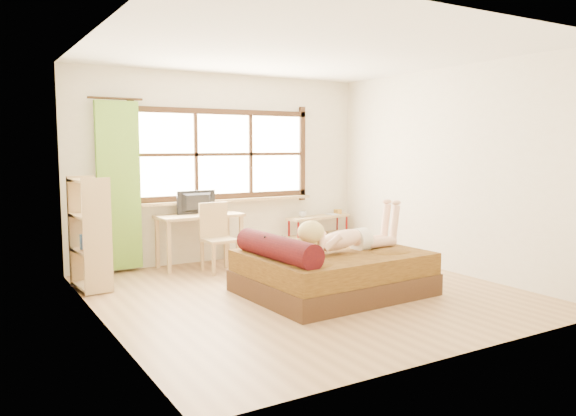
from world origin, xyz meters
TOP-DOWN VIEW (x-y plane):
  - floor at (0.00, 0.00)m, footprint 4.50×4.50m
  - ceiling at (0.00, 0.00)m, footprint 4.50×4.50m
  - wall_back at (0.00, 2.25)m, footprint 4.50×0.00m
  - wall_front at (0.00, -2.25)m, footprint 4.50×0.00m
  - wall_left at (-2.25, 0.00)m, footprint 0.00×4.50m
  - wall_right at (2.25, 0.00)m, footprint 0.00×4.50m
  - window at (0.00, 2.22)m, footprint 2.80×0.16m
  - curtain at (-1.55, 2.13)m, footprint 0.55×0.10m
  - bed at (0.21, -0.16)m, footprint 2.00×1.63m
  - woman at (0.41, -0.21)m, footprint 1.36×0.45m
  - kitten at (-0.46, -0.06)m, footprint 0.29×0.13m
  - desk at (-0.51, 1.95)m, footprint 1.19×0.58m
  - monitor at (-0.51, 2.00)m, footprint 0.57×0.10m
  - chair at (-0.41, 1.58)m, footprint 0.43×0.43m
  - pipe_shelf at (1.57, 2.07)m, footprint 1.16×0.44m
  - cup at (1.26, 2.07)m, footprint 0.13×0.13m
  - book at (1.76, 2.07)m, footprint 0.17×0.22m
  - bookshelf at (-2.08, 1.40)m, footprint 0.38×0.60m

SIDE VIEW (x-z plane):
  - floor at x=0.00m, z-range 0.00..0.00m
  - bed at x=0.21m, z-range -0.10..0.63m
  - pipe_shelf at x=1.57m, z-range 0.09..0.73m
  - chair at x=-0.41m, z-range 0.05..0.97m
  - book at x=1.76m, z-range 0.56..0.58m
  - kitten at x=-0.46m, z-range 0.48..0.71m
  - cup at x=1.26m, z-range 0.56..0.65m
  - desk at x=-0.51m, z-range 0.27..1.00m
  - bookshelf at x=-2.08m, z-range 0.01..1.32m
  - woman at x=0.41m, z-range 0.48..1.06m
  - monitor at x=-0.51m, z-range 0.73..1.06m
  - curtain at x=-1.55m, z-range 0.05..2.25m
  - wall_back at x=0.00m, z-range -0.90..3.60m
  - wall_front at x=0.00m, z-range -0.90..3.60m
  - wall_left at x=-2.25m, z-range -0.90..3.60m
  - wall_right at x=2.25m, z-range -0.90..3.60m
  - window at x=0.00m, z-range 0.78..2.24m
  - ceiling at x=0.00m, z-range 2.70..2.70m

